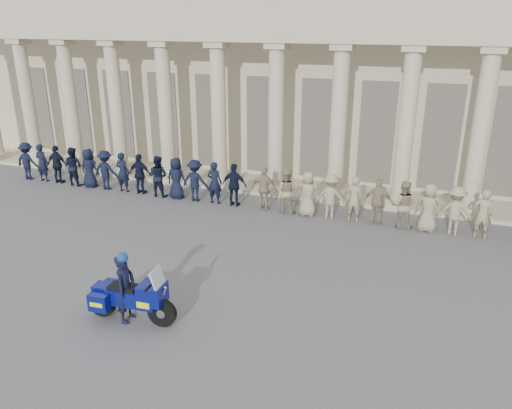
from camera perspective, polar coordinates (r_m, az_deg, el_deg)
The scene contains 5 objects.
ground at distance 14.51m, azimuth -2.83°, elevation -9.10°, with size 90.00×90.00×0.00m, color #4C4C4F.
building at distance 26.94m, azimuth 9.66°, elevation 14.56°, with size 40.00×12.50×9.00m.
officer_rank at distance 20.38m, azimuth -4.52°, elevation 2.47°, with size 20.66×0.67×1.77m.
motorcycle at distance 12.96m, azimuth -14.06°, elevation -10.23°, with size 2.42×1.01×1.55m.
rider at distance 12.90m, azimuth -14.69°, elevation -9.14°, with size 0.48×0.68×1.88m.
Camera 1 is at (5.01, -11.59, 7.15)m, focal length 35.00 mm.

